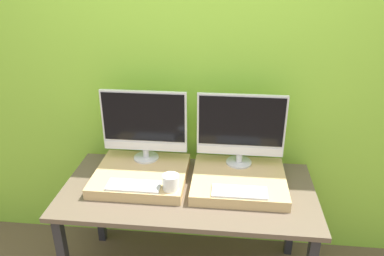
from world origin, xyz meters
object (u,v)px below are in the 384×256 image
object	(u,v)px
keyboard_right	(239,192)
monitor_left	(144,124)
keyboard_left	(134,185)
mug	(171,182)
monitor_right	(241,128)

from	to	relation	value
keyboard_right	monitor_left	bearing A→B (deg)	151.06
keyboard_left	mug	xyz separation A→B (m)	(0.21, 0.00, 0.04)
keyboard_left	monitor_right	xyz separation A→B (m)	(0.60, 0.33, 0.24)
monitor_left	monitor_right	bearing A→B (deg)	0.00
monitor_left	keyboard_left	xyz separation A→B (m)	(0.00, -0.33, -0.24)
monitor_left	keyboard_right	xyz separation A→B (m)	(0.60, -0.33, -0.24)
mug	monitor_right	bearing A→B (deg)	40.75
mug	keyboard_right	world-z (taller)	mug
keyboard_left	monitor_right	distance (m)	0.72
keyboard_left	mug	distance (m)	0.22
monitor_right	keyboard_left	bearing A→B (deg)	-151.06
monitor_left	monitor_right	world-z (taller)	same
mug	monitor_right	world-z (taller)	monitor_right
monitor_left	keyboard_left	distance (m)	0.41
monitor_left	keyboard_right	bearing A→B (deg)	-28.94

